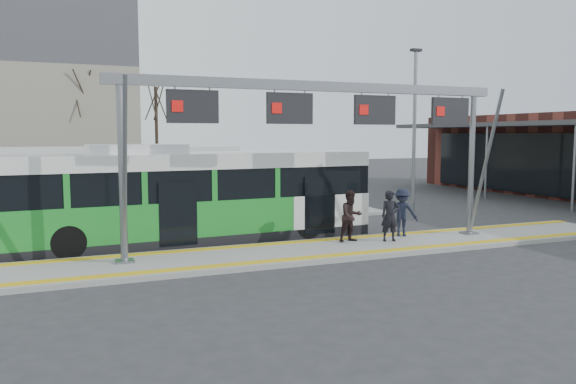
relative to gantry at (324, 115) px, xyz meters
name	(u,v)px	position (x,y,z in m)	size (l,w,h in m)	color
ground	(337,251)	(0.35, -0.25, -4.30)	(120.00, 120.00, 0.00)	#2D2D30
platform_main	(337,249)	(0.35, -0.25, -4.22)	(22.00, 3.00, 0.15)	gray
platform_second	(166,221)	(-3.65, 7.75, -4.22)	(20.00, 3.00, 0.15)	gray
tactile_main	(337,246)	(0.35, -0.25, -4.14)	(22.00, 2.65, 0.02)	gold
tactile_second	(161,215)	(-3.65, 8.90, -4.14)	(20.00, 0.35, 0.02)	gold
gantry	(324,115)	(0.00, 0.00, 0.00)	(13.00, 1.68, 5.20)	slate
hero_bus	(197,197)	(-3.37, 3.13, -2.75)	(12.43, 3.25, 3.39)	black
bg_bus_green	(99,182)	(-6.09, 10.90, -2.74)	(12.75, 3.20, 3.16)	black
passenger_a	(390,216)	(2.42, -0.07, -3.30)	(0.62, 0.41, 1.70)	black
passenger_b	(351,216)	(1.17, 0.33, -3.29)	(0.83, 0.65, 1.72)	black
passenger_c	(402,212)	(3.32, 0.57, -3.31)	(1.09, 0.62, 1.68)	black
tree_left	(81,95)	(-6.04, 30.14, 2.44)	(1.40, 1.40, 8.89)	#382B21
tree_mid	(156,100)	(0.08, 33.04, 2.39)	(1.40, 1.40, 8.82)	#382B21
lamp_east	(414,128)	(7.41, 5.82, -0.27)	(0.50, 0.25, 7.58)	slate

